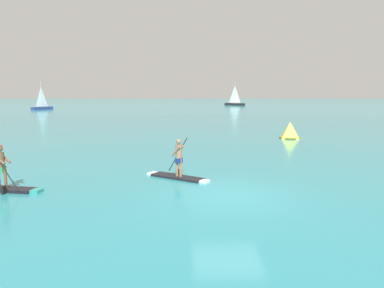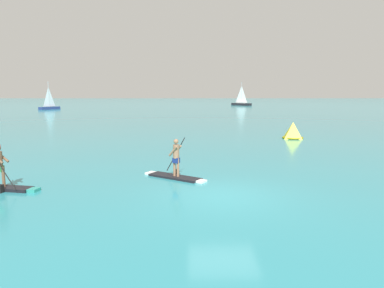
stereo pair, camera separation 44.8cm
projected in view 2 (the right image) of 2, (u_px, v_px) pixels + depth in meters
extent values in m
plane|color=teal|center=(223.00, 196.00, 12.62)|extent=(440.00, 440.00, 0.00)
cube|color=black|center=(0.00, 188.00, 13.44)|extent=(2.65, 1.11, 0.12)
cube|color=teal|center=(34.00, 190.00, 13.15)|extent=(0.40, 0.46, 0.12)
cylinder|color=brown|center=(3.00, 177.00, 13.34)|extent=(0.11, 0.11, 0.78)
cube|color=#338C4C|center=(0.00, 169.00, 13.32)|extent=(0.30, 0.27, 0.22)
cylinder|color=brown|center=(3.00, 157.00, 13.40)|extent=(0.52, 0.20, 0.43)
cylinder|color=black|center=(0.00, 165.00, 12.84)|extent=(1.15, 0.29, 1.76)
cube|color=black|center=(2.00, 189.00, 12.97)|extent=(0.12, 0.21, 0.32)
cube|color=black|center=(175.00, 177.00, 15.24)|extent=(2.37, 1.92, 0.09)
cube|color=white|center=(151.00, 173.00, 15.99)|extent=(0.52, 0.56, 0.09)
cube|color=white|center=(202.00, 181.00, 14.49)|extent=(0.48, 0.50, 0.09)
cylinder|color=#997051|center=(174.00, 167.00, 15.19)|extent=(0.11, 0.11, 0.79)
cylinder|color=#997051|center=(178.00, 167.00, 15.09)|extent=(0.11, 0.11, 0.79)
cube|color=navy|center=(176.00, 160.00, 15.10)|extent=(0.34, 0.33, 0.22)
cylinder|color=#997051|center=(176.00, 151.00, 15.04)|extent=(0.26, 0.26, 0.58)
sphere|color=#997051|center=(176.00, 141.00, 14.98)|extent=(0.21, 0.21, 0.21)
cylinder|color=#997051|center=(173.00, 151.00, 14.94)|extent=(0.41, 0.33, 0.51)
cylinder|color=#997051|center=(177.00, 150.00, 15.19)|extent=(0.41, 0.33, 0.51)
cylinder|color=black|center=(176.00, 155.00, 15.63)|extent=(0.85, 0.64, 1.61)
cube|color=black|center=(176.00, 173.00, 15.74)|extent=(0.18, 0.21, 0.32)
pyramid|color=yellow|center=(293.00, 130.00, 28.31)|extent=(1.93, 1.93, 1.30)
torus|color=olive|center=(293.00, 138.00, 28.40)|extent=(1.65, 1.65, 0.12)
cube|color=navy|center=(49.00, 108.00, 77.21)|extent=(3.55, 4.67, 0.59)
cylinder|color=#B2B2B7|center=(49.00, 94.00, 76.78)|extent=(0.12, 0.12, 5.43)
pyramid|color=white|center=(49.00, 96.00, 76.85)|extent=(1.23, 1.81, 4.27)
cube|color=black|center=(241.00, 104.00, 101.26)|extent=(5.37, 5.51, 0.68)
cylinder|color=#B2B2B7|center=(242.00, 93.00, 100.79)|extent=(0.12, 0.12, 5.85)
pyramid|color=white|center=(241.00, 94.00, 100.85)|extent=(2.13, 1.98, 4.83)
cube|color=silver|center=(241.00, 102.00, 101.18)|extent=(2.28, 2.32, 0.41)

